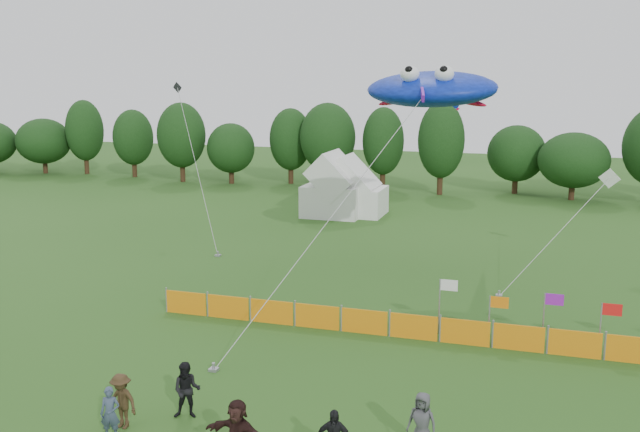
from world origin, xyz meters
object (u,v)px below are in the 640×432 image
(spectator_b, at_px, (187,390))
(spectator_e, at_px, (422,422))
(spectator_c, at_px, (121,401))
(stingray_kite, at_px, (433,89))
(tent_left, at_px, (335,190))
(spectator_a, at_px, (110,413))
(tent_right, at_px, (353,192))
(barrier_fence, at_px, (413,327))

(spectator_b, distance_m, spectator_e, 7.12)
(spectator_c, height_order, spectator_e, spectator_e)
(spectator_c, relative_size, stingray_kite, 0.07)
(tent_left, relative_size, spectator_a, 2.76)
(tent_right, relative_size, spectator_e, 2.79)
(spectator_a, distance_m, spectator_c, 0.69)
(tent_left, xyz_separation_m, stingray_kite, (9.27, -14.06, 7.65))
(barrier_fence, distance_m, spectator_b, 10.16)
(tent_left, distance_m, barrier_fence, 25.86)
(tent_left, relative_size, spectator_e, 2.51)
(barrier_fence, bearing_deg, spectator_b, -121.84)
(barrier_fence, relative_size, stingray_kite, 0.94)
(tent_right, bearing_deg, spectator_a, -86.37)
(spectator_e, distance_m, stingray_kite, 20.28)
(spectator_a, relative_size, spectator_c, 0.93)
(spectator_b, xyz_separation_m, stingray_kite, (4.39, 18.27, 8.70))
(tent_left, distance_m, spectator_e, 34.35)
(tent_right, bearing_deg, spectator_e, -71.84)
(spectator_a, height_order, spectator_e, spectator_e)
(tent_left, bearing_deg, spectator_a, -84.27)
(tent_right, bearing_deg, spectator_c, -86.42)
(spectator_a, xyz_separation_m, spectator_b, (1.46, 1.84, 0.10))
(spectator_a, xyz_separation_m, spectator_e, (8.57, 2.00, 0.08))
(spectator_c, bearing_deg, tent_left, 105.52)
(tent_left, distance_m, spectator_b, 32.71)
(tent_right, height_order, spectator_b, tent_right)
(spectator_b, relative_size, spectator_c, 1.05)
(tent_left, bearing_deg, spectator_c, -84.28)
(spectator_b, height_order, spectator_e, spectator_b)
(spectator_a, bearing_deg, tent_right, 77.61)
(tent_left, distance_m, spectator_a, 34.36)
(spectator_b, bearing_deg, spectator_e, -16.58)
(tent_left, bearing_deg, spectator_e, -69.54)
(tent_left, relative_size, stingray_kite, 0.19)
(tent_left, relative_size, barrier_fence, 0.20)
(tent_left, height_order, tent_right, tent_left)
(tent_right, bearing_deg, barrier_fence, -69.73)
(spectator_e, bearing_deg, stingray_kite, 110.32)
(spectator_c, xyz_separation_m, stingray_kite, (5.92, 19.43, 8.74))
(spectator_e, bearing_deg, spectator_a, -155.14)
(tent_right, height_order, stingray_kite, stingray_kite)
(spectator_b, relative_size, spectator_e, 1.02)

